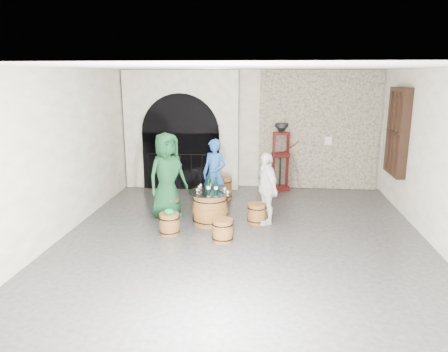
# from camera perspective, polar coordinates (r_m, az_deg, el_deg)

# --- Properties ---
(ground) EXTENTS (8.00, 8.00, 0.00)m
(ground) POSITION_cam_1_polar(r_m,az_deg,el_deg) (8.24, 2.54, -8.48)
(ground) COLOR #2C2C2E
(ground) RESTS_ON ground
(wall_back) EXTENTS (8.00, 0.00, 8.00)m
(wall_back) POSITION_cam_1_polar(r_m,az_deg,el_deg) (11.73, 3.79, 6.25)
(wall_back) COLOR silver
(wall_back) RESTS_ON ground
(wall_front) EXTENTS (8.00, 0.00, 8.00)m
(wall_front) POSITION_cam_1_polar(r_m,az_deg,el_deg) (3.94, -0.69, -8.70)
(wall_front) COLOR silver
(wall_front) RESTS_ON ground
(wall_left) EXTENTS (0.00, 8.00, 8.00)m
(wall_left) POSITION_cam_1_polar(r_m,az_deg,el_deg) (8.70, -21.04, 2.79)
(wall_left) COLOR silver
(wall_left) RESTS_ON ground
(wall_right) EXTENTS (0.00, 8.00, 8.00)m
(wall_right) POSITION_cam_1_polar(r_m,az_deg,el_deg) (8.36, 27.40, 1.76)
(wall_right) COLOR silver
(wall_right) RESTS_ON ground
(ceiling) EXTENTS (8.00, 8.00, 0.00)m
(ceiling) POSITION_cam_1_polar(r_m,az_deg,el_deg) (7.63, 2.80, 14.37)
(ceiling) COLOR beige
(ceiling) RESTS_ON wall_back
(stone_facing_panel) EXTENTS (3.20, 0.12, 3.18)m
(stone_facing_panel) POSITION_cam_1_polar(r_m,az_deg,el_deg) (11.74, 12.64, 5.96)
(stone_facing_panel) COLOR #A0957F
(stone_facing_panel) RESTS_ON ground
(arched_opening) EXTENTS (3.10, 0.60, 3.19)m
(arched_opening) POSITION_cam_1_polar(r_m,az_deg,el_deg) (11.69, -5.66, 6.10)
(arched_opening) COLOR silver
(arched_opening) RESTS_ON ground
(shuttered_window) EXTENTS (0.23, 1.10, 2.00)m
(shuttered_window) POSITION_cam_1_polar(r_m,az_deg,el_deg) (10.53, 22.25, 5.53)
(shuttered_window) COLOR black
(shuttered_window) RESTS_ON wall_right
(barrel_table) EXTENTS (0.90, 0.90, 0.70)m
(barrel_table) POSITION_cam_1_polar(r_m,az_deg,el_deg) (8.94, -1.88, -4.30)
(barrel_table) COLOR brown
(barrel_table) RESTS_ON ground
(barrel_stool_left) EXTENTS (0.42, 0.42, 0.43)m
(barrel_stool_left) POSITION_cam_1_polar(r_m,az_deg,el_deg) (9.46, -7.23, -4.26)
(barrel_stool_left) COLOR brown
(barrel_stool_left) RESTS_ON ground
(barrel_stool_far) EXTENTS (0.42, 0.42, 0.43)m
(barrel_stool_far) POSITION_cam_1_polar(r_m,az_deg,el_deg) (9.93, -1.31, -3.29)
(barrel_stool_far) COLOR brown
(barrel_stool_far) RESTS_ON ground
(barrel_stool_right) EXTENTS (0.42, 0.42, 0.43)m
(barrel_stool_right) POSITION_cam_1_polar(r_m,az_deg,el_deg) (9.05, 4.44, -5.02)
(barrel_stool_right) COLOR brown
(barrel_stool_right) RESTS_ON ground
(barrel_stool_near_right) EXTENTS (0.42, 0.42, 0.43)m
(barrel_stool_near_right) POSITION_cam_1_polar(r_m,az_deg,el_deg) (8.08, -0.18, -7.31)
(barrel_stool_near_right) COLOR brown
(barrel_stool_near_right) RESTS_ON ground
(barrel_stool_near_left) EXTENTS (0.42, 0.42, 0.43)m
(barrel_stool_near_left) POSITION_cam_1_polar(r_m,az_deg,el_deg) (8.48, -7.35, -6.40)
(barrel_stool_near_left) COLOR brown
(barrel_stool_near_left) RESTS_ON ground
(green_cap) EXTENTS (0.24, 0.19, 0.10)m
(green_cap) POSITION_cam_1_polar(r_m,az_deg,el_deg) (8.39, -7.38, -4.76)
(green_cap) COLOR #0B833A
(green_cap) RESTS_ON barrel_stool_near_left
(person_green) EXTENTS (1.06, 1.08, 1.88)m
(person_green) POSITION_cam_1_polar(r_m,az_deg,el_deg) (9.29, -7.64, 0.07)
(person_green) COLOR #124022
(person_green) RESTS_ON ground
(person_blue) EXTENTS (0.70, 0.59, 1.63)m
(person_blue) POSITION_cam_1_polar(r_m,az_deg,el_deg) (9.89, -1.26, 0.28)
(person_blue) COLOR #1B4B97
(person_blue) RESTS_ON ground
(person_white) EXTENTS (0.72, 0.96, 1.52)m
(person_white) POSITION_cam_1_polar(r_m,az_deg,el_deg) (8.91, 5.66, -1.64)
(person_white) COLOR silver
(person_white) RESTS_ON ground
(wine_bottle_left) EXTENTS (0.08, 0.08, 0.32)m
(wine_bottle_left) POSITION_cam_1_polar(r_m,az_deg,el_deg) (8.78, -2.08, -1.35)
(wine_bottle_left) COLOR black
(wine_bottle_left) RESTS_ON barrel_table
(wine_bottle_center) EXTENTS (0.08, 0.08, 0.32)m
(wine_bottle_center) POSITION_cam_1_polar(r_m,az_deg,el_deg) (8.74, -1.08, -1.41)
(wine_bottle_center) COLOR black
(wine_bottle_center) RESTS_ON barrel_table
(wine_bottle_right) EXTENTS (0.08, 0.08, 0.32)m
(wine_bottle_right) POSITION_cam_1_polar(r_m,az_deg,el_deg) (8.97, -1.99, -1.02)
(wine_bottle_right) COLOR black
(wine_bottle_right) RESTS_ON barrel_table
(tasting_glass_a) EXTENTS (0.05, 0.05, 0.10)m
(tasting_glass_a) POSITION_cam_1_polar(r_m,az_deg,el_deg) (8.71, -3.62, -2.04)
(tasting_glass_a) COLOR #AA5B21
(tasting_glass_a) RESTS_ON barrel_table
(tasting_glass_b) EXTENTS (0.05, 0.05, 0.10)m
(tasting_glass_b) POSITION_cam_1_polar(r_m,az_deg,el_deg) (8.78, 0.07, -1.90)
(tasting_glass_b) COLOR #AA5B21
(tasting_glass_b) RESTS_ON barrel_table
(tasting_glass_c) EXTENTS (0.05, 0.05, 0.10)m
(tasting_glass_c) POSITION_cam_1_polar(r_m,az_deg,el_deg) (9.07, -3.14, -1.40)
(tasting_glass_c) COLOR #AA5B21
(tasting_glass_c) RESTS_ON barrel_table
(tasting_glass_d) EXTENTS (0.05, 0.05, 0.10)m
(tasting_glass_d) POSITION_cam_1_polar(r_m,az_deg,el_deg) (9.06, -1.01, -1.41)
(tasting_glass_d) COLOR #AA5B21
(tasting_glass_d) RESTS_ON barrel_table
(tasting_glass_e) EXTENTS (0.05, 0.05, 0.10)m
(tasting_glass_e) POSITION_cam_1_polar(r_m,az_deg,el_deg) (8.54, 0.50, -2.34)
(tasting_glass_e) COLOR #AA5B21
(tasting_glass_e) RESTS_ON barrel_table
(tasting_glass_f) EXTENTS (0.05, 0.05, 0.10)m
(tasting_glass_f) POSITION_cam_1_polar(r_m,az_deg,el_deg) (8.93, -3.37, -1.65)
(tasting_glass_f) COLOR #AA5B21
(tasting_glass_f) RESTS_ON barrel_table
(side_barrel) EXTENTS (0.43, 0.43, 0.57)m
(side_barrel) POSITION_cam_1_polar(r_m,az_deg,el_deg) (10.71, -0.02, -1.63)
(side_barrel) COLOR brown
(side_barrel) RESTS_ON ground
(corking_press) EXTENTS (0.77, 0.49, 1.81)m
(corking_press) POSITION_cam_1_polar(r_m,az_deg,el_deg) (11.51, 7.64, 3.25)
(corking_press) COLOR #460D0B
(corking_press) RESTS_ON ground
(control_box) EXTENTS (0.18, 0.10, 0.22)m
(control_box) POSITION_cam_1_polar(r_m,az_deg,el_deg) (11.73, 13.83, 4.65)
(control_box) COLOR silver
(control_box) RESTS_ON wall_back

